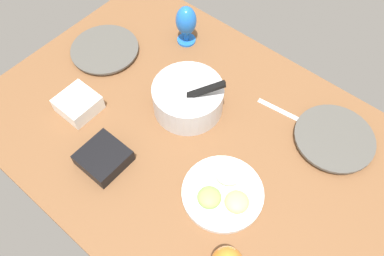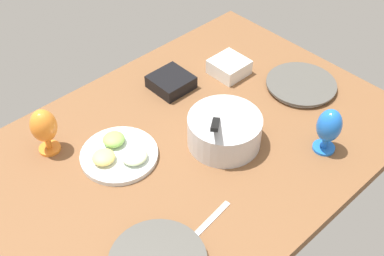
{
  "view_description": "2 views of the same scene",
  "coord_description": "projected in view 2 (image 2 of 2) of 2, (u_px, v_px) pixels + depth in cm",
  "views": [
    {
      "loc": [
        41.39,
        -55.73,
        115.5
      ],
      "look_at": [
        -5.41,
        -0.15,
        3.48
      ],
      "focal_mm": 36.14,
      "sensor_mm": 36.0,
      "label": 1
    },
    {
      "loc": [
        77.71,
        89.3,
        122.61
      ],
      "look_at": [
        -8.17,
        -2.38,
        3.48
      ],
      "focal_mm": 46.48,
      "sensor_mm": 36.0,
      "label": 2
    }
  ],
  "objects": [
    {
      "name": "ground_plane",
      "position": [
        179.0,
        154.0,
        1.72
      ],
      "size": [
        160.0,
        104.0,
        4.0
      ],
      "primitive_type": "cube",
      "color": "brown"
    },
    {
      "name": "dinner_plate_left",
      "position": [
        301.0,
        85.0,
        1.94
      ],
      "size": [
        27.44,
        27.44,
        2.22
      ],
      "color": "silver",
      "rests_on": "ground_plane"
    },
    {
      "name": "mixing_bowl",
      "position": [
        224.0,
        130.0,
        1.69
      ],
      "size": [
        25.37,
        25.37,
        17.64
      ],
      "color": "silver",
      "rests_on": "ground_plane"
    },
    {
      "name": "fruit_platter",
      "position": [
        119.0,
        154.0,
        1.67
      ],
      "size": [
        26.28,
        26.28,
        5.47
      ],
      "color": "silver",
      "rests_on": "ground_plane"
    },
    {
      "name": "hurricane_glass_orange",
      "position": [
        44.0,
        127.0,
        1.63
      ],
      "size": [
        8.85,
        8.85,
        17.35
      ],
      "color": "orange",
      "rests_on": "ground_plane"
    },
    {
      "name": "hurricane_glass_blue",
      "position": [
        329.0,
        127.0,
        1.64
      ],
      "size": [
        8.34,
        8.34,
        17.18
      ],
      "color": "blue",
      "rests_on": "ground_plane"
    },
    {
      "name": "square_bowl_black",
      "position": [
        171.0,
        81.0,
        1.93
      ],
      "size": [
        14.6,
        14.6,
        5.15
      ],
      "color": "black",
      "rests_on": "ground_plane"
    },
    {
      "name": "square_bowl_white",
      "position": [
        229.0,
        66.0,
        1.99
      ],
      "size": [
        13.29,
        13.29,
        6.14
      ],
      "color": "white",
      "rests_on": "ground_plane"
    },
    {
      "name": "fork_by_right_plate",
      "position": [
        210.0,
        220.0,
        1.49
      ],
      "size": [
        18.09,
        3.91,
        0.6
      ],
      "primitive_type": "cube",
      "rotation": [
        0.0,
        0.0,
        0.12
      ],
      "color": "silver",
      "rests_on": "ground_plane"
    }
  ]
}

